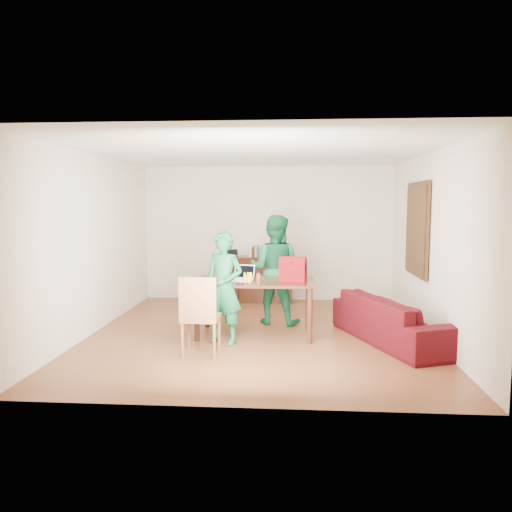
# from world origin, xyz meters

# --- Properties ---
(room) EXTENTS (5.20, 5.70, 2.90)m
(room) POSITION_xyz_m (0.01, 0.13, 1.31)
(room) COLOR #492812
(room) RESTS_ON ground
(table) EXTENTS (1.76, 0.99, 0.82)m
(table) POSITION_xyz_m (-0.05, -0.05, 0.72)
(table) COLOR black
(table) RESTS_ON ground
(chair) EXTENTS (0.48, 0.46, 1.04)m
(chair) POSITION_xyz_m (-0.68, -1.10, 0.30)
(chair) COLOR brown
(chair) RESTS_ON ground
(person_near) EXTENTS (0.67, 0.55, 1.57)m
(person_near) POSITION_xyz_m (-0.46, -0.53, 0.78)
(person_near) COLOR #145C32
(person_near) RESTS_ON ground
(person_far) EXTENTS (0.99, 0.85, 1.77)m
(person_far) POSITION_xyz_m (0.21, 0.69, 0.89)
(person_far) COLOR #12542D
(person_far) RESTS_ON ground
(laptop) EXTENTS (0.36, 0.29, 0.22)m
(laptop) POSITION_xyz_m (-0.26, -0.09, 0.87)
(laptop) COLOR white
(laptop) RESTS_ON table
(bananas) EXTENTS (0.19, 0.15, 0.06)m
(bananas) POSITION_xyz_m (-0.13, -0.38, 0.85)
(bananas) COLOR gold
(bananas) RESTS_ON table
(bottle) EXTENTS (0.06, 0.06, 0.18)m
(bottle) POSITION_xyz_m (0.02, -0.41, 0.91)
(bottle) COLOR #602C16
(bottle) RESTS_ON table
(red_bag) EXTENTS (0.42, 0.29, 0.28)m
(red_bag) POSITION_xyz_m (0.50, -0.09, 0.96)
(red_bag) COLOR maroon
(red_bag) RESTS_ON table
(sofa) EXTENTS (1.61, 2.38, 0.65)m
(sofa) POSITION_xyz_m (1.95, -0.31, 0.32)
(sofa) COLOR #3E0815
(sofa) RESTS_ON ground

